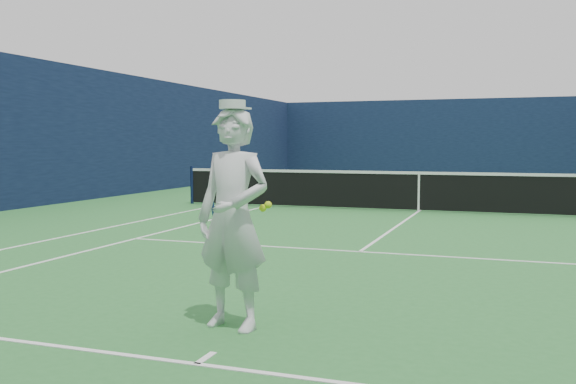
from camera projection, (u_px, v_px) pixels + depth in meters
The scene contains 5 objects.
ground at pixel (418, 212), 16.12m from camera, with size 80.00×80.00×0.00m, color #2A6F30.
court_markings at pixel (418, 211), 16.12m from camera, with size 11.03×23.83×0.01m.
windscreen_fence at pixel (420, 132), 15.97m from camera, with size 20.12×36.12×4.00m.
tennis_net at pixel (419, 190), 16.08m from camera, with size 12.88×0.09×1.07m.
tennis_player at pixel (233, 218), 5.88m from camera, with size 0.82×0.63×2.10m.
Camera 1 is at (2.30, -16.21, 1.71)m, focal length 40.00 mm.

